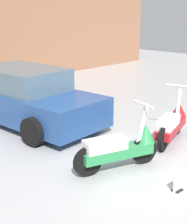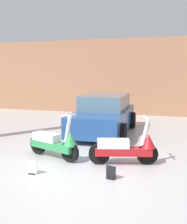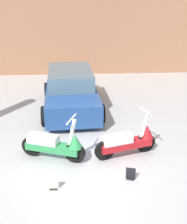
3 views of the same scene
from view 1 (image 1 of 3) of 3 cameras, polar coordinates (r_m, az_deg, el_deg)
ground_plane at (r=6.20m, az=11.48°, el=-8.39°), size 28.00×28.00×0.00m
scooter_front_left at (r=5.78m, az=4.56°, el=-5.79°), size 1.51×0.79×1.10m
scooter_front_right at (r=7.15m, az=12.96°, el=-1.72°), size 1.52×0.73×1.09m
car_rear_left at (r=8.17m, az=-11.14°, el=2.44°), size 2.02×3.91×1.30m
placard_near_left_scooter at (r=5.35m, az=13.84°, el=-11.49°), size 0.20×0.13×0.26m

